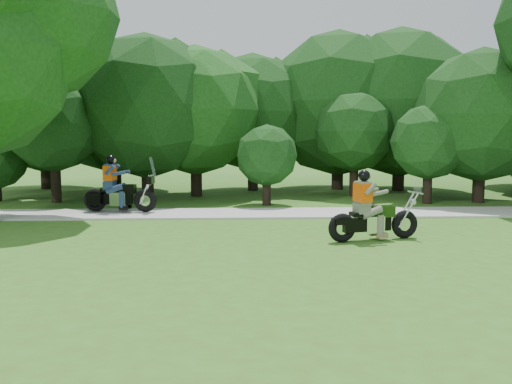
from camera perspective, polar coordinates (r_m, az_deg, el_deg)
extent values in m
plane|color=#39621C|center=(11.20, 12.23, -8.14)|extent=(100.00, 100.00, 0.00)
cube|color=#A8A8A3|center=(18.90, 6.16, -2.09)|extent=(60.00, 2.20, 0.06)
cylinder|color=black|center=(22.23, 16.76, 0.66)|extent=(0.34, 0.34, 1.39)
sphere|color=#0F3311|center=(22.14, 16.89, 4.84)|extent=(2.84, 2.84, 2.84)
cylinder|color=black|center=(20.88, 1.07, 0.17)|extent=(0.31, 0.31, 1.10)
sphere|color=#0F3311|center=(20.78, 1.08, 3.69)|extent=(2.26, 2.26, 2.26)
cylinder|color=black|center=(23.37, -10.79, 1.57)|extent=(0.49, 0.49, 1.80)
sphere|color=#0F3311|center=(23.32, -10.93, 8.41)|extent=(5.80, 5.80, 5.80)
cylinder|color=black|center=(26.58, -13.85, 2.05)|extent=(0.49, 0.49, 1.80)
sphere|color=#0F3311|center=(26.54, -14.01, 8.09)|extent=(5.84, 5.84, 5.84)
cylinder|color=black|center=(24.03, 9.75, 1.49)|extent=(0.37, 0.37, 1.60)
sphere|color=#0F3311|center=(23.95, 9.84, 6.01)|extent=(3.37, 3.37, 3.37)
cylinder|color=black|center=(22.95, -19.38, 1.23)|extent=(0.38, 0.38, 1.79)
sphere|color=#0F3311|center=(22.88, -19.57, 6.42)|extent=(3.65, 3.65, 3.65)
cylinder|color=black|center=(26.72, 8.14, 2.19)|extent=(0.53, 0.53, 1.80)
sphere|color=#0F3311|center=(26.69, 8.25, 8.78)|extent=(6.67, 6.67, 6.67)
cylinder|color=black|center=(26.81, 14.05, 2.08)|extent=(0.54, 0.54, 1.80)
sphere|color=#0F3311|center=(26.78, 14.23, 8.68)|extent=(6.72, 6.72, 6.72)
cylinder|color=black|center=(23.24, 21.38, 1.06)|extent=(0.45, 0.45, 1.66)
sphere|color=#0F3311|center=(23.17, 21.63, 7.17)|extent=(5.06, 5.06, 5.06)
cylinder|color=black|center=(28.47, -20.26, 2.12)|extent=(0.50, 0.50, 1.80)
sphere|color=#0F3311|center=(28.43, -20.48, 7.85)|extent=(5.99, 5.99, 5.99)
cylinder|color=black|center=(23.84, -5.99, 1.74)|extent=(0.47, 0.47, 1.80)
sphere|color=#1A4714|center=(23.78, -6.06, 8.10)|extent=(5.36, 5.36, 5.36)
cylinder|color=black|center=(25.96, -0.31, 2.14)|extent=(0.47, 0.47, 1.80)
sphere|color=#0F3311|center=(25.90, -0.32, 7.95)|extent=(5.32, 5.32, 5.32)
sphere|color=#1A4714|center=(19.09, -21.37, 16.22)|extent=(5.12, 5.12, 5.12)
torus|color=black|center=(14.15, 8.60, -3.57)|extent=(0.75, 0.39, 0.72)
torus|color=black|center=(15.01, 14.63, -3.14)|extent=(0.75, 0.39, 0.72)
cube|color=black|center=(14.45, 10.98, -3.20)|extent=(1.29, 0.58, 0.33)
cube|color=silver|center=(14.53, 11.59, -3.16)|extent=(0.57, 0.47, 0.41)
cube|color=black|center=(14.63, 12.57, -1.89)|extent=(0.60, 0.44, 0.27)
cube|color=black|center=(14.34, 10.51, -2.17)|extent=(0.61, 0.46, 0.10)
cylinder|color=silver|center=(14.98, 14.80, -1.76)|extent=(0.55, 0.19, 0.86)
cylinder|color=silver|center=(15.06, 15.64, -0.04)|extent=(0.21, 0.65, 0.04)
cube|color=#5E6350|center=(14.32, 10.52, -1.60)|extent=(0.40, 0.46, 0.25)
cube|color=#5E6350|center=(14.29, 10.62, -0.12)|extent=(0.37, 0.49, 0.58)
cube|color=#EB4D04|center=(14.28, 10.62, -0.04)|extent=(0.42, 0.54, 0.45)
sphere|color=black|center=(14.26, 10.77, 1.62)|extent=(0.29, 0.29, 0.29)
torus|color=black|center=(19.58, -15.79, -0.78)|extent=(0.79, 0.31, 0.76)
torus|color=black|center=(19.05, -11.02, -0.85)|extent=(0.79, 0.31, 0.76)
cube|color=black|center=(19.36, -14.01, -0.65)|extent=(1.24, 0.41, 0.35)
cube|color=silver|center=(19.30, -13.54, -0.65)|extent=(0.57, 0.43, 0.44)
cube|color=black|center=(19.18, -12.80, 0.31)|extent=(0.60, 0.40, 0.28)
cube|color=black|center=(19.37, -14.42, 0.19)|extent=(0.61, 0.42, 0.11)
cylinder|color=silver|center=(18.99, -10.92, 0.29)|extent=(0.44, 0.10, 0.98)
cylinder|color=silver|center=(18.90, -10.41, 1.70)|extent=(0.13, 0.70, 0.04)
cube|color=black|center=(19.33, -15.90, -0.71)|extent=(0.47, 0.19, 0.37)
cube|color=black|center=(19.78, -15.40, -0.54)|extent=(0.47, 0.19, 0.37)
cube|color=#1C244D|center=(19.35, -14.43, 0.64)|extent=(0.38, 0.45, 0.26)
cube|color=#1C244D|center=(19.31, -14.40, 1.80)|extent=(0.34, 0.49, 0.61)
cube|color=#EB4D04|center=(19.31, -14.40, 1.87)|extent=(0.38, 0.54, 0.48)
sphere|color=black|center=(19.27, -14.34, 3.16)|extent=(0.31, 0.31, 0.31)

